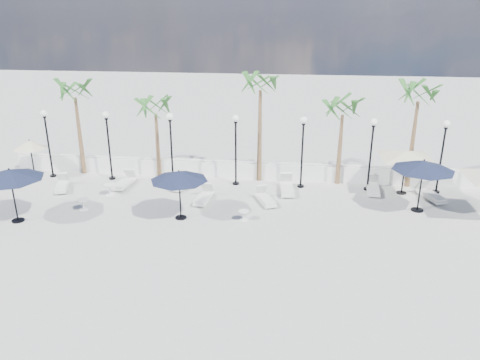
# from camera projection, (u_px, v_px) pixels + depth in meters

# --- Properties ---
(ground) EXTENTS (100.00, 100.00, 0.00)m
(ground) POSITION_uv_depth(u_px,v_px,m) (216.00, 240.00, 19.44)
(ground) COLOR #9E9E99
(ground) RESTS_ON ground
(balustrade) EXTENTS (26.00, 0.30, 1.01)m
(balustrade) POSITION_uv_depth(u_px,v_px,m) (238.00, 170.00, 26.25)
(balustrade) COLOR white
(balustrade) RESTS_ON ground
(lamppost_0) EXTENTS (0.36, 0.36, 3.84)m
(lamppost_0) POSITION_uv_depth(u_px,v_px,m) (47.00, 134.00, 25.75)
(lamppost_0) COLOR black
(lamppost_0) RESTS_ON ground
(lamppost_1) EXTENTS (0.36, 0.36, 3.84)m
(lamppost_1) POSITION_uv_depth(u_px,v_px,m) (108.00, 136.00, 25.37)
(lamppost_1) COLOR black
(lamppost_1) RESTS_ON ground
(lamppost_2) EXTENTS (0.36, 0.36, 3.84)m
(lamppost_2) POSITION_uv_depth(u_px,v_px,m) (171.00, 138.00, 24.99)
(lamppost_2) COLOR black
(lamppost_2) RESTS_ON ground
(lamppost_3) EXTENTS (0.36, 0.36, 3.84)m
(lamppost_3) POSITION_uv_depth(u_px,v_px,m) (236.00, 140.00, 24.61)
(lamppost_3) COLOR black
(lamppost_3) RESTS_ON ground
(lamppost_4) EXTENTS (0.36, 0.36, 3.84)m
(lamppost_4) POSITION_uv_depth(u_px,v_px,m) (303.00, 142.00, 24.22)
(lamppost_4) COLOR black
(lamppost_4) RESTS_ON ground
(lamppost_5) EXTENTS (0.36, 0.36, 3.84)m
(lamppost_5) POSITION_uv_depth(u_px,v_px,m) (372.00, 144.00, 23.84)
(lamppost_5) COLOR black
(lamppost_5) RESTS_ON ground
(lamppost_6) EXTENTS (0.36, 0.36, 3.84)m
(lamppost_6) POSITION_uv_depth(u_px,v_px,m) (443.00, 147.00, 23.46)
(lamppost_6) COLOR black
(lamppost_6) RESTS_ON ground
(palm_0) EXTENTS (2.60, 2.60, 5.50)m
(palm_0) POSITION_uv_depth(u_px,v_px,m) (75.00, 95.00, 25.62)
(palm_0) COLOR brown
(palm_0) RESTS_ON ground
(palm_1) EXTENTS (2.60, 2.60, 4.70)m
(palm_1) POSITION_uv_depth(u_px,v_px,m) (155.00, 111.00, 25.40)
(palm_1) COLOR brown
(palm_1) RESTS_ON ground
(palm_2) EXTENTS (2.60, 2.60, 6.10)m
(palm_2) POSITION_uv_depth(u_px,v_px,m) (260.00, 88.00, 24.30)
(palm_2) COLOR brown
(palm_2) RESTS_ON ground
(palm_3) EXTENTS (2.60, 2.60, 4.90)m
(palm_3) POSITION_uv_depth(u_px,v_px,m) (343.00, 112.00, 24.24)
(palm_3) COLOR brown
(palm_3) RESTS_ON ground
(palm_4) EXTENTS (2.60, 2.60, 5.70)m
(palm_4) POSITION_uv_depth(u_px,v_px,m) (418.00, 99.00, 23.56)
(palm_4) COLOR brown
(palm_4) RESTS_ON ground
(lounger_0) EXTENTS (1.14, 1.87, 0.67)m
(lounger_0) POSITION_uv_depth(u_px,v_px,m) (62.00, 185.00, 24.67)
(lounger_0) COLOR silver
(lounger_0) RESTS_ON ground
(lounger_1) EXTENTS (0.82, 1.93, 0.70)m
(lounger_1) POSITION_uv_depth(u_px,v_px,m) (125.00, 182.00, 25.11)
(lounger_1) COLOR silver
(lounger_1) RESTS_ON ground
(lounger_2) EXTENTS (1.13, 1.96, 0.70)m
(lounger_2) POSITION_uv_depth(u_px,v_px,m) (184.00, 183.00, 24.95)
(lounger_2) COLOR silver
(lounger_2) RESTS_ON ground
(lounger_3) EXTENTS (1.21, 1.86, 0.67)m
(lounger_3) POSITION_uv_depth(u_px,v_px,m) (265.00, 199.00, 23.00)
(lounger_3) COLOR silver
(lounger_3) RESTS_ON ground
(lounger_4) EXTENTS (0.84, 2.10, 0.77)m
(lounger_4) POSITION_uv_depth(u_px,v_px,m) (287.00, 187.00, 24.32)
(lounger_4) COLOR silver
(lounger_4) RESTS_ON ground
(lounger_5) EXTENTS (0.77, 1.89, 0.69)m
(lounger_5) POSITION_uv_depth(u_px,v_px,m) (204.00, 197.00, 23.19)
(lounger_5) COLOR silver
(lounger_5) RESTS_ON ground
(lounger_6) EXTENTS (1.27, 2.01, 0.72)m
(lounger_6) POSITION_uv_depth(u_px,v_px,m) (431.00, 194.00, 23.46)
(lounger_6) COLOR silver
(lounger_6) RESTS_ON ground
(lounger_7) EXTENTS (0.78, 1.95, 0.71)m
(lounger_7) POSITION_uv_depth(u_px,v_px,m) (373.00, 188.00, 24.35)
(lounger_7) COLOR silver
(lounger_7) RESTS_ON ground
(side_table_0) EXTENTS (0.56, 0.56, 0.54)m
(side_table_0) POSITION_uv_depth(u_px,v_px,m) (83.00, 203.00, 22.18)
(side_table_0) COLOR silver
(side_table_0) RESTS_ON ground
(side_table_1) EXTENTS (0.60, 0.60, 0.58)m
(side_table_1) POSITION_uv_depth(u_px,v_px,m) (110.00, 189.00, 23.90)
(side_table_1) COLOR silver
(side_table_1) RESTS_ON ground
(side_table_2) EXTENTS (0.48, 0.48, 0.46)m
(side_table_2) POSITION_uv_depth(u_px,v_px,m) (244.00, 215.00, 21.11)
(side_table_2) COLOR silver
(side_table_2) RESTS_ON ground
(parasol_navy_left) EXTENTS (2.87, 2.87, 2.54)m
(parasol_navy_left) POSITION_uv_depth(u_px,v_px,m) (10.00, 175.00, 20.35)
(parasol_navy_left) COLOR black
(parasol_navy_left) RESTS_ON ground
(parasol_navy_mid) EXTENTS (2.60, 2.60, 2.33)m
(parasol_navy_mid) POSITION_uv_depth(u_px,v_px,m) (179.00, 176.00, 20.71)
(parasol_navy_mid) COLOR black
(parasol_navy_mid) RESTS_ON ground
(parasol_navy_right) EXTENTS (2.86, 2.86, 2.57)m
(parasol_navy_right) POSITION_uv_depth(u_px,v_px,m) (424.00, 166.00, 21.42)
(parasol_navy_right) COLOR black
(parasol_navy_right) RESTS_ON ground
(parasol_cream_sq_a) EXTENTS (5.00, 5.00, 2.46)m
(parasol_cream_sq_a) POSITION_uv_depth(u_px,v_px,m) (407.00, 151.00, 23.45)
(parasol_cream_sq_a) COLOR black
(parasol_cream_sq_a) RESTS_ON ground
(parasol_cream_small) EXTENTS (1.82, 1.82, 2.24)m
(parasol_cream_small) POSITION_uv_depth(u_px,v_px,m) (30.00, 145.00, 25.78)
(parasol_cream_small) COLOR black
(parasol_cream_small) RESTS_ON ground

